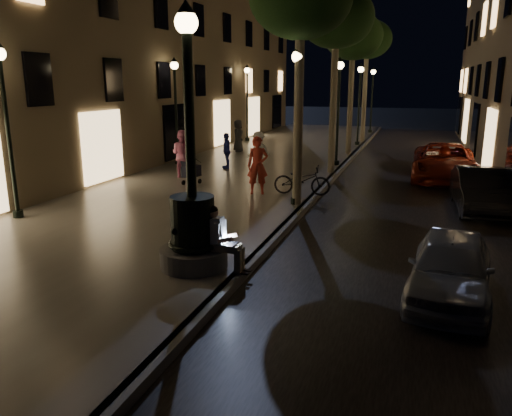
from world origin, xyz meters
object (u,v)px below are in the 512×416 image
at_px(pedestrian_white, 259,151).
at_px(pedestrian_blue, 227,151).
at_px(tree_third, 353,37).
at_px(lamp_left_a, 5,109).
at_px(car_second, 480,190).
at_px(car_third, 444,162).
at_px(lamp_curb_b, 339,98).
at_px(pedestrian_dark, 238,136).
at_px(lamp_curb_a, 297,106).
at_px(lamp_left_b, 176,98).
at_px(lamp_curb_d, 372,92).
at_px(car_front, 451,267).
at_px(bicycle, 302,180).
at_px(tree_second, 336,19).
at_px(fountain_lamppost, 193,220).
at_px(tree_far, 367,40).
at_px(seated_man_laptop, 221,237).
at_px(lamp_left_c, 247,93).
at_px(pedestrian_pink, 182,154).
at_px(lamp_curb_c, 360,94).
at_px(stroller, 191,171).
at_px(pedestrian_red, 258,165).

distance_m(pedestrian_white, pedestrian_blue, 1.46).
height_order(tree_third, lamp_left_a, tree_third).
xyz_separation_m(car_second, car_third, (-0.87, 4.99, 0.08)).
xyz_separation_m(lamp_curb_b, pedestrian_dark, (-5.90, 2.95, -2.17)).
relative_size(lamp_curb_a, lamp_left_b, 1.00).
distance_m(tree_third, lamp_curb_d, 12.35).
relative_size(lamp_left_a, car_front, 1.35).
height_order(lamp_curb_d, lamp_left_b, same).
bearing_deg(car_front, bicycle, 128.08).
height_order(tree_second, tree_third, tree_second).
bearing_deg(lamp_curb_b, lamp_curb_a, -90.00).
distance_m(fountain_lamppost, tree_far, 24.57).
distance_m(seated_man_laptop, bicycle, 7.37).
xyz_separation_m(lamp_curb_b, pedestrian_white, (-3.03, -2.30, -2.20)).
xyz_separation_m(lamp_left_c, bicycle, (7.00, -14.64, -2.53)).
bearing_deg(tree_far, tree_third, -90.76).
xyz_separation_m(fountain_lamppost, pedestrian_pink, (-4.68, 9.02, -0.06)).
height_order(lamp_curb_b, pedestrian_blue, lamp_curb_b).
bearing_deg(pedestrian_blue, pedestrian_dark, 163.96).
height_order(tree_second, lamp_curb_c, tree_second).
bearing_deg(stroller, tree_third, 81.70).
relative_size(lamp_left_b, car_second, 1.20).
bearing_deg(lamp_left_b, stroller, -57.54).
relative_size(tree_far, lamp_curb_c, 1.56).
bearing_deg(bicycle, tree_second, -6.65).
bearing_deg(car_front, lamp_left_a, 177.89).
bearing_deg(bicycle, car_second, -90.80).
bearing_deg(pedestrian_pink, tree_far, -101.62).
xyz_separation_m(tree_third, lamp_curb_a, (0.00, -12.00, -2.90)).
bearing_deg(seated_man_laptop, lamp_curb_c, 89.77).
height_order(seated_man_laptop, bicycle, seated_man_laptop).
height_order(car_third, bicycle, car_third).
distance_m(fountain_lamppost, seated_man_laptop, 0.68).
relative_size(tree_second, pedestrian_pink, 3.90).
bearing_deg(lamp_left_c, lamp_curb_d, 48.41).
xyz_separation_m(car_third, pedestrian_dark, (-10.53, 4.26, 0.32)).
bearing_deg(seated_man_laptop, car_second, 54.01).
height_order(tree_third, lamp_curb_a, tree_third).
bearing_deg(lamp_left_a, lamp_curb_b, 59.39).
bearing_deg(tree_third, pedestrian_dark, -169.90).
relative_size(lamp_curb_a, pedestrian_dark, 2.78).
bearing_deg(fountain_lamppost, car_second, 51.14).
bearing_deg(bicycle, lamp_curb_b, -5.04).
relative_size(tree_second, car_front, 2.08).
xyz_separation_m(lamp_curb_b, lamp_curb_c, (0.00, 8.00, 0.00)).
relative_size(tree_far, lamp_curb_d, 1.56).
relative_size(lamp_curb_b, pedestrian_pink, 2.53).
xyz_separation_m(lamp_curb_b, car_second, (5.50, -6.31, -2.57)).
height_order(lamp_left_c, pedestrian_red, lamp_left_c).
distance_m(tree_second, tree_third, 6.00).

